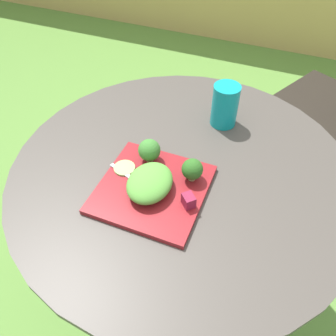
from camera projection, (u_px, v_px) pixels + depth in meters
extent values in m
plane|color=#568438|center=(177.00, 290.00, 1.46)|extent=(12.00, 12.00, 0.00)
cylinder|color=#423D38|center=(183.00, 170.00, 0.93)|extent=(0.92, 0.92, 0.02)
cylinder|color=#423D38|center=(179.00, 241.00, 1.18)|extent=(0.06, 0.06, 0.68)
cylinder|color=#423D38|center=(177.00, 288.00, 1.44)|extent=(0.44, 0.44, 0.04)
cube|color=black|center=(328.00, 107.00, 1.62)|extent=(0.59, 0.59, 0.03)
cylinder|color=black|center=(304.00, 112.00, 1.96)|extent=(0.02, 0.02, 0.43)
cylinder|color=black|center=(264.00, 140.00, 1.79)|extent=(0.02, 0.02, 0.43)
cylinder|color=black|center=(326.00, 178.00, 1.60)|extent=(0.02, 0.02, 0.43)
cube|color=maroon|center=(152.00, 189.00, 0.86)|extent=(0.26, 0.26, 0.01)
cylinder|color=#0F8C93|center=(225.00, 105.00, 1.01)|extent=(0.08, 0.08, 0.13)
cylinder|color=#0D777D|center=(224.00, 111.00, 1.02)|extent=(0.07, 0.07, 0.09)
cube|color=silver|center=(126.00, 175.00, 0.88)|extent=(0.11, 0.05, 0.00)
cube|color=silver|center=(148.00, 190.00, 0.85)|extent=(0.05, 0.04, 0.00)
ellipsoid|color=#519338|center=(150.00, 183.00, 0.83)|extent=(0.11, 0.13, 0.05)
cylinder|color=#99B770|center=(150.00, 158.00, 0.92)|extent=(0.02, 0.02, 0.01)
sphere|color=#38752D|center=(149.00, 150.00, 0.90)|extent=(0.06, 0.06, 0.06)
cylinder|color=#99B770|center=(192.00, 177.00, 0.87)|extent=(0.02, 0.02, 0.01)
sphere|color=#285B1E|center=(192.00, 169.00, 0.85)|extent=(0.05, 0.05, 0.05)
cylinder|color=#8EB766|center=(124.00, 168.00, 0.90)|extent=(0.06, 0.06, 0.01)
cube|color=maroon|center=(188.00, 200.00, 0.81)|extent=(0.04, 0.04, 0.03)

